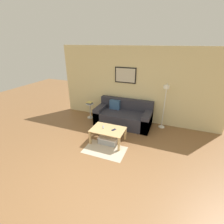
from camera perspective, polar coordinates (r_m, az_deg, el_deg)
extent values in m
plane|color=brown|center=(3.48, -8.09, -26.80)|extent=(16.00, 16.00, 0.00)
cube|color=beige|center=(5.64, 8.68, 9.07)|extent=(5.60, 0.06, 2.55)
cube|color=black|center=(5.63, 4.75, 12.77)|extent=(0.74, 0.02, 0.53)
cube|color=beige|center=(5.62, 4.71, 12.75)|extent=(0.67, 0.01, 0.46)
cube|color=#C1B299|center=(4.46, -2.55, -13.12)|extent=(1.10, 0.68, 0.01)
cube|color=#2D2D38|center=(5.60, 3.91, -2.26)|extent=(1.88, 0.90, 0.46)
cube|color=#2D2D38|center=(5.74, 5.11, 2.90)|extent=(1.88, 0.20, 0.37)
cube|color=#2D2D38|center=(5.84, -3.73, -0.44)|extent=(0.24, 0.90, 0.58)
cube|color=#2D2D38|center=(5.41, 12.21, -3.04)|extent=(0.24, 0.90, 0.58)
cube|color=#335684|center=(5.71, 1.00, 2.60)|extent=(0.36, 0.14, 0.32)
cube|color=tan|center=(4.56, -1.43, -6.14)|extent=(0.93, 0.63, 0.02)
cube|color=tan|center=(4.62, -7.71, -8.92)|extent=(0.06, 0.06, 0.39)
cube|color=tan|center=(4.32, 2.46, -11.25)|extent=(0.06, 0.06, 0.39)
cube|color=tan|center=(5.04, -4.67, -5.82)|extent=(0.06, 0.06, 0.39)
cube|color=tan|center=(4.77, 4.69, -7.68)|extent=(0.06, 0.06, 0.39)
cube|color=#9EA3A8|center=(4.70, -1.17, -9.70)|extent=(0.51, 0.38, 0.17)
cube|color=silver|center=(4.65, -1.18, -8.72)|extent=(0.54, 0.40, 0.02)
cylinder|color=white|center=(5.76, 16.96, -4.97)|extent=(0.21, 0.21, 0.02)
cylinder|color=white|center=(5.46, 17.87, 1.91)|extent=(0.03, 0.03, 1.47)
cylinder|color=white|center=(5.11, 18.76, 9.03)|extent=(0.02, 0.27, 0.02)
cylinder|color=white|center=(4.99, 18.60, 8.35)|extent=(0.17, 0.17, 0.09)
cylinder|color=silver|center=(6.24, -7.54, -1.81)|extent=(0.25, 0.25, 0.01)
cylinder|color=silver|center=(6.13, -7.67, 0.46)|extent=(0.04, 0.04, 0.52)
cylinder|color=silver|center=(6.03, -7.81, 2.82)|extent=(0.30, 0.30, 0.02)
cube|color=#4C4C51|center=(6.03, -7.92, 3.02)|extent=(0.21, 0.19, 0.03)
cube|color=#335199|center=(6.02, -7.96, 3.22)|extent=(0.20, 0.16, 0.02)
cube|color=#D8C666|center=(6.00, -7.99, 3.35)|extent=(0.22, 0.17, 0.02)
cube|color=#D8C666|center=(5.99, -7.90, 3.51)|extent=(0.18, 0.17, 0.01)
cube|color=#99999E|center=(4.65, -3.07, -5.26)|extent=(0.09, 0.15, 0.02)
cube|color=#1E2338|center=(4.52, 0.61, -6.26)|extent=(0.12, 0.15, 0.01)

